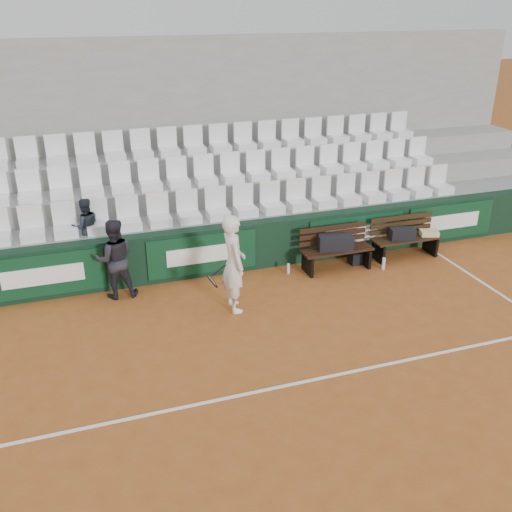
{
  "coord_description": "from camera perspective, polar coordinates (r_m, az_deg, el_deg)",
  "views": [
    {
      "loc": [
        -2.48,
        -6.29,
        5.14
      ],
      "look_at": [
        0.44,
        2.4,
        1.0
      ],
      "focal_mm": 40.0,
      "sensor_mm": 36.0,
      "label": 1
    }
  ],
  "objects": [
    {
      "name": "tennis_player",
      "position": [
        10.02,
        -2.28,
        -0.75
      ],
      "size": [
        0.72,
        0.67,
        1.8
      ],
      "color": "white",
      "rests_on": "ground"
    },
    {
      "name": "grandstand_tier_front",
      "position": [
        12.11,
        -5.33,
        1.67
      ],
      "size": [
        18.0,
        0.95,
        1.0
      ],
      "primitive_type": "cube",
      "color": "gray",
      "rests_on": "ground"
    },
    {
      "name": "seat_row_mid",
      "position": [
        12.42,
        -6.41,
        8.38
      ],
      "size": [
        11.9,
        0.44,
        0.63
      ],
      "primitive_type": "cube",
      "color": "white",
      "rests_on": "grandstand_tier_mid"
    },
    {
      "name": "bench_left",
      "position": [
        11.92,
        8.05,
        -0.3
      ],
      "size": [
        1.5,
        0.56,
        0.45
      ],
      "primitive_type": "cube",
      "color": "black",
      "rests_on": "ground"
    },
    {
      "name": "water_bottle_near",
      "position": [
        11.66,
        3.25,
        -1.28
      ],
      "size": [
        0.06,
        0.06,
        0.22
      ],
      "primitive_type": "cylinder",
      "color": "silver",
      "rests_on": "ground"
    },
    {
      "name": "sports_bag_right",
      "position": [
        12.55,
        14.44,
        2.16
      ],
      "size": [
        0.57,
        0.35,
        0.25
      ],
      "primitive_type": "cube",
      "rotation": [
        0.0,
        0.0,
        -0.2
      ],
      "color": "black",
      "rests_on": "bench_right"
    },
    {
      "name": "water_bottle_far",
      "position": [
        12.12,
        12.63,
        -0.74
      ],
      "size": [
        0.07,
        0.07,
        0.26
      ],
      "primitive_type": "cylinder",
      "color": "silver",
      "rests_on": "ground"
    },
    {
      "name": "sports_bag_ground",
      "position": [
        12.31,
        10.22,
        -0.14
      ],
      "size": [
        0.43,
        0.27,
        0.25
      ],
      "primitive_type": "cube",
      "rotation": [
        0.0,
        0.0,
        0.04
      ],
      "color": "black",
      "rests_on": "ground"
    },
    {
      "name": "back_barrier",
      "position": [
        11.56,
        -4.26,
        0.58
      ],
      "size": [
        18.0,
        0.34,
        1.0
      ],
      "color": "black",
      "rests_on": "ground"
    },
    {
      "name": "spectator_c",
      "position": [
        11.36,
        -16.91,
        4.93
      ],
      "size": [
        0.61,
        0.5,
        1.14
      ],
      "primitive_type": "imported",
      "rotation": [
        0.0,
        0.0,
        3.27
      ],
      "color": "#1F242E",
      "rests_on": "grandstand_tier_front"
    },
    {
      "name": "ball_kid",
      "position": [
        10.82,
        -13.95,
        -0.28
      ],
      "size": [
        0.76,
        0.6,
        1.54
      ],
      "primitive_type": "imported",
      "rotation": [
        0.0,
        0.0,
        3.11
      ],
      "color": "#212129",
      "rests_on": "ground"
    },
    {
      "name": "ground",
      "position": [
        8.49,
        2.41,
        -12.96
      ],
      "size": [
        80.0,
        80.0,
        0.0
      ],
      "primitive_type": "plane",
      "color": "#A65825",
      "rests_on": "ground"
    },
    {
      "name": "bench_right",
      "position": [
        12.77,
        14.66,
        0.84
      ],
      "size": [
        1.5,
        0.56,
        0.45
      ],
      "primitive_type": "cube",
      "color": "#331F0F",
      "rests_on": "ground"
    },
    {
      "name": "court_baseline",
      "position": [
        8.49,
        2.41,
        -12.94
      ],
      "size": [
        18.0,
        0.06,
        0.01
      ],
      "primitive_type": "cube",
      "color": "white",
      "rests_on": "ground"
    },
    {
      "name": "sports_bag_left",
      "position": [
        11.74,
        7.99,
        1.31
      ],
      "size": [
        0.75,
        0.46,
        0.3
      ],
      "primitive_type": "cube",
      "rotation": [
        0.0,
        0.0,
        -0.25
      ],
      "color": "black",
      "rests_on": "bench_left"
    },
    {
      "name": "grandstand_tier_mid",
      "position": [
        12.9,
        -6.37,
        4.13
      ],
      "size": [
        18.0,
        0.95,
        1.45
      ],
      "primitive_type": "cube",
      "color": "#979794",
      "rests_on": "ground"
    },
    {
      "name": "grandstand_tier_back",
      "position": [
        13.71,
        -7.3,
        6.3
      ],
      "size": [
        18.0,
        0.95,
        1.9
      ],
      "primitive_type": "cube",
      "color": "#969694",
      "rests_on": "ground"
    },
    {
      "name": "towel",
      "position": [
        12.95,
        16.92,
        2.22
      ],
      "size": [
        0.45,
        0.38,
        0.11
      ],
      "primitive_type": "cube",
      "rotation": [
        0.0,
        0.0,
        -0.32
      ],
      "color": "beige",
      "rests_on": "bench_right"
    },
    {
      "name": "seat_row_front",
      "position": [
        11.67,
        -5.28,
        5.06
      ],
      "size": [
        11.9,
        0.44,
        0.63
      ],
      "primitive_type": "cube",
      "color": "white",
      "rests_on": "grandstand_tier_front"
    },
    {
      "name": "seat_row_back",
      "position": [
        13.21,
        -7.43,
        11.31
      ],
      "size": [
        11.9,
        0.44,
        0.63
      ],
      "primitive_type": "cube",
      "color": "white",
      "rests_on": "grandstand_tier_back"
    },
    {
      "name": "grandstand_rear_wall",
      "position": [
        13.98,
        -8.11,
        11.92
      ],
      "size": [
        18.0,
        0.3,
        4.4
      ],
      "primitive_type": "cube",
      "color": "gray",
      "rests_on": "ground"
    }
  ]
}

